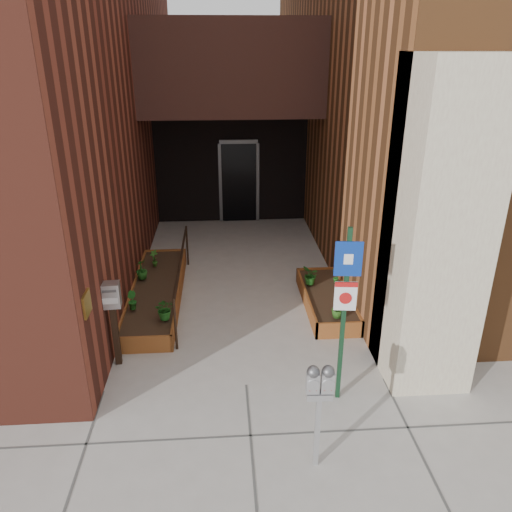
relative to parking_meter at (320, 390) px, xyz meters
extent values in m
plane|color=#9E9991|center=(-0.72, 1.50, -1.05)|extent=(80.00, 80.00, 0.00)
cube|color=brown|center=(5.28, 8.65, 3.95)|extent=(8.00, 13.70, 10.00)
cube|color=#B7A58D|center=(1.83, 1.70, 1.15)|extent=(1.10, 1.20, 4.40)
cube|color=black|center=(-0.72, 7.50, 2.95)|extent=(4.20, 2.00, 2.00)
cube|color=black|center=(-0.72, 8.90, 0.45)|extent=(4.00, 0.30, 3.00)
cube|color=black|center=(-0.52, 8.72, 0.00)|extent=(0.90, 0.06, 2.10)
cube|color=#B79338|center=(-2.71, 1.30, 0.45)|extent=(0.04, 0.30, 0.30)
cube|color=brown|center=(-2.27, 2.42, -0.90)|extent=(0.90, 0.04, 0.30)
cube|color=brown|center=(-2.27, 5.98, -0.90)|extent=(0.90, 0.04, 0.30)
cube|color=brown|center=(-2.70, 4.20, -0.90)|extent=(0.04, 3.60, 0.30)
cube|color=brown|center=(-1.84, 4.20, -0.90)|extent=(0.04, 3.60, 0.30)
cube|color=black|center=(-2.27, 4.20, -0.92)|extent=(0.82, 3.52, 0.26)
cube|color=brown|center=(0.88, 2.62, -0.90)|extent=(0.80, 0.04, 0.30)
cube|color=brown|center=(0.88, 4.78, -0.90)|extent=(0.80, 0.04, 0.30)
cube|color=brown|center=(0.50, 3.70, -0.90)|extent=(0.04, 2.20, 0.30)
cube|color=brown|center=(1.26, 3.70, -0.90)|extent=(0.04, 2.20, 0.30)
cube|color=black|center=(0.88, 3.70, -0.92)|extent=(0.72, 2.12, 0.26)
cylinder|color=black|center=(-1.77, 2.50, -0.60)|extent=(0.04, 0.04, 0.90)
cylinder|color=black|center=(-1.77, 5.80, -0.60)|extent=(0.04, 0.04, 0.90)
cylinder|color=black|center=(-1.77, 4.15, -0.17)|extent=(0.04, 3.30, 0.04)
cube|color=#A5A5A7|center=(0.00, 0.00, -0.58)|extent=(0.06, 0.06, 0.94)
cube|color=#A5A5A7|center=(0.00, 0.00, -0.07)|extent=(0.29, 0.12, 0.08)
cube|color=#A5A5A7|center=(-0.08, 0.00, 0.10)|extent=(0.14, 0.10, 0.24)
sphere|color=#59595B|center=(-0.08, 0.00, 0.24)|extent=(0.14, 0.14, 0.14)
cube|color=white|center=(-0.08, -0.05, 0.12)|extent=(0.08, 0.01, 0.05)
cube|color=#B21414|center=(-0.08, -0.05, 0.04)|extent=(0.08, 0.01, 0.03)
cube|color=#A5A5A7|center=(0.08, 0.00, 0.10)|extent=(0.14, 0.10, 0.24)
sphere|color=#59595B|center=(0.08, 0.00, 0.24)|extent=(0.14, 0.14, 0.14)
cube|color=white|center=(0.08, -0.05, 0.12)|extent=(0.08, 0.01, 0.05)
cube|color=#B21414|center=(0.08, -0.05, 0.04)|extent=(0.08, 0.01, 0.03)
cube|color=#13351E|center=(0.52, 1.16, 0.19)|extent=(0.06, 0.06, 2.48)
cube|color=navy|center=(0.51, 1.13, 1.03)|extent=(0.34, 0.06, 0.45)
cube|color=white|center=(0.51, 1.12, 1.03)|extent=(0.11, 0.03, 0.14)
cube|color=white|center=(0.51, 1.13, 0.53)|extent=(0.28, 0.05, 0.39)
cube|color=#B21414|center=(0.51, 1.12, 0.69)|extent=(0.28, 0.05, 0.07)
cylinder|color=#B21414|center=(0.51, 1.12, 0.51)|extent=(0.16, 0.03, 0.16)
cube|color=black|center=(-2.62, 2.17, -0.56)|extent=(0.10, 0.10, 0.99)
cube|color=#A9A9AB|center=(-2.62, 2.17, 0.12)|extent=(0.28, 0.22, 0.38)
cube|color=#59595B|center=(-2.62, 2.07, 0.22)|extent=(0.20, 0.02, 0.04)
cube|color=white|center=(-2.62, 2.07, 0.07)|extent=(0.22, 0.03, 0.09)
imported|color=#1C5718|center=(-1.97, 2.94, -0.56)|extent=(0.40, 0.40, 0.37)
imported|color=#1A5C1A|center=(-2.57, 3.32, -0.59)|extent=(0.25, 0.25, 0.32)
imported|color=#1B5016|center=(-2.57, 4.53, -0.56)|extent=(0.30, 0.30, 0.39)
imported|color=#2A621C|center=(-2.40, 5.10, -0.57)|extent=(0.26, 0.26, 0.35)
imported|color=#255217|center=(0.86, 2.80, -0.57)|extent=(0.24, 0.24, 0.35)
imported|color=#1D5F1B|center=(1.13, 4.09, -0.59)|extent=(0.23, 0.23, 0.32)
imported|color=#1B5819|center=(0.63, 4.04, -0.57)|extent=(0.34, 0.34, 0.36)
camera|label=1|loc=(-0.99, -4.31, 3.43)|focal=35.00mm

